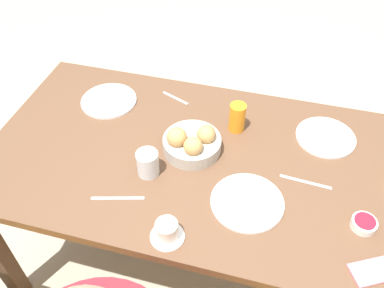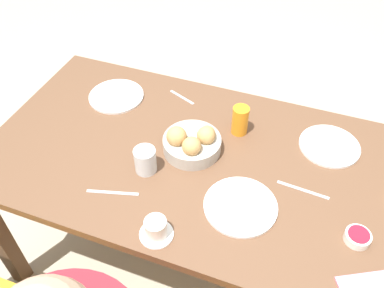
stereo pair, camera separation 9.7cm
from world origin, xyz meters
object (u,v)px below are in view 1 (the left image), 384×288
(knife_silver, at_px, (306,182))
(cell_phone, at_px, (376,271))
(spoon_coffee, at_px, (175,98))
(coffee_cup, at_px, (167,231))
(plate_near_right, at_px, (109,101))
(fork_silver, at_px, (118,198))
(plate_near_left, at_px, (326,137))
(juice_glass, at_px, (237,117))
(jam_bowl_berry, at_px, (364,224))
(bread_basket, at_px, (193,142))
(plate_far_center, at_px, (247,202))
(water_tumbler, at_px, (148,163))

(knife_silver, xyz_separation_m, cell_phone, (-0.22, 0.29, 0.00))
(knife_silver, height_order, spoon_coffee, same)
(coffee_cup, bearing_deg, cell_phone, -175.58)
(plate_near_right, xyz_separation_m, coffee_cup, (-0.44, 0.57, 0.03))
(fork_silver, bearing_deg, plate_near_left, -144.09)
(plate_near_right, bearing_deg, juice_glass, 177.29)
(knife_silver, bearing_deg, coffee_cup, 40.06)
(juice_glass, xyz_separation_m, jam_bowl_berry, (-0.47, 0.34, -0.04))
(coffee_cup, bearing_deg, knife_silver, -139.94)
(juice_glass, bearing_deg, plate_near_right, -2.71)
(bread_basket, height_order, fork_silver, bread_basket)
(plate_far_center, bearing_deg, water_tumbler, -6.82)
(jam_bowl_berry, distance_m, cell_phone, 0.15)
(water_tumbler, xyz_separation_m, cell_phone, (-0.76, 0.19, -0.04))
(plate_near_left, distance_m, juice_glass, 0.35)
(coffee_cup, bearing_deg, plate_far_center, -138.34)
(water_tumbler, bearing_deg, plate_near_left, -150.28)
(plate_far_center, bearing_deg, coffee_cup, 41.66)
(cell_phone, bearing_deg, fork_silver, -3.54)
(fork_silver, xyz_separation_m, spoon_coffee, (-0.03, -0.56, 0.00))
(juice_glass, xyz_separation_m, coffee_cup, (0.11, 0.54, -0.03))
(knife_silver, xyz_separation_m, spoon_coffee, (0.57, -0.33, 0.00))
(jam_bowl_berry, bearing_deg, plate_far_center, 0.65)
(plate_near_left, height_order, plate_near_right, same)
(water_tumbler, bearing_deg, cell_phone, 166.16)
(juice_glass, height_order, jam_bowl_berry, juice_glass)
(fork_silver, bearing_deg, spoon_coffee, -93.31)
(bread_basket, relative_size, juice_glass, 1.83)
(water_tumbler, distance_m, fork_silver, 0.16)
(plate_near_left, height_order, cell_phone, plate_near_left)
(spoon_coffee, bearing_deg, coffee_cup, 104.67)
(bread_basket, distance_m, jam_bowl_berry, 0.63)
(water_tumbler, bearing_deg, juice_glass, -130.12)
(coffee_cup, xyz_separation_m, fork_silver, (0.21, -0.10, -0.03))
(water_tumbler, bearing_deg, coffee_cup, 121.44)
(bread_basket, bearing_deg, knife_silver, 173.81)
(plate_near_right, distance_m, knife_silver, 0.87)
(bread_basket, xyz_separation_m, spoon_coffee, (0.15, -0.28, -0.04))
(plate_near_right, relative_size, jam_bowl_berry, 2.93)
(plate_far_center, distance_m, water_tumbler, 0.36)
(plate_far_center, xyz_separation_m, jam_bowl_berry, (-0.37, -0.00, 0.01))
(plate_near_right, height_order, fork_silver, plate_near_right)
(bread_basket, height_order, spoon_coffee, bread_basket)
(juice_glass, bearing_deg, spoon_coffee, -22.90)
(juice_glass, relative_size, water_tumbler, 1.24)
(jam_bowl_berry, bearing_deg, plate_near_left, -71.51)
(cell_phone, bearing_deg, water_tumbler, -13.84)
(bread_basket, relative_size, plate_near_right, 0.92)
(bread_basket, distance_m, juice_glass, 0.21)
(spoon_coffee, bearing_deg, bread_basket, 118.32)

